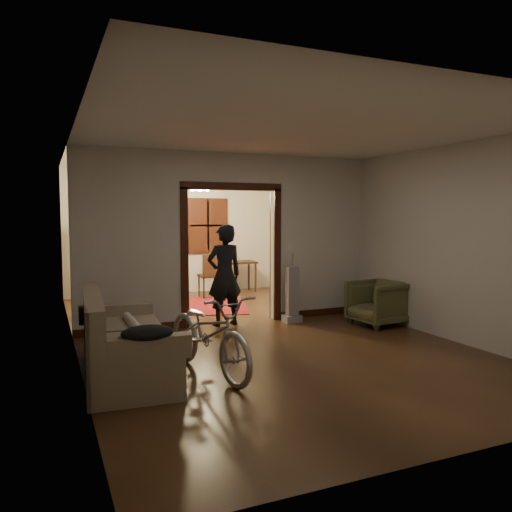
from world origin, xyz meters
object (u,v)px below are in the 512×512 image
armchair (377,303)px  person (224,275)px  sofa (128,334)px  locker (130,258)px  bicycle (209,333)px  desk (235,277)px

armchair → person: size_ratio=0.49×
sofa → locker: 5.27m
person → locker: 3.37m
bicycle → desk: bearing=55.2°
bicycle → locker: locker is taller
bicycle → armchair: (3.31, 1.33, -0.10)m
person → bicycle: bearing=59.4°
bicycle → person: (1.00, 2.28, 0.36)m
person → locker: (-1.00, 3.22, 0.05)m
bicycle → armchair: size_ratio=2.22×
bicycle → person: size_ratio=1.08×
person → locker: size_ratio=0.94×
desk → person: bearing=-98.9°
armchair → desk: armchair is taller
sofa → bicycle: 0.91m
sofa → person: bearing=50.4°
armchair → desk: bearing=-173.7°
sofa → desk: size_ratio=2.15×
armchair → desk: 4.28m
bicycle → armchair: bicycle is taller
armchair → locker: 5.35m
sofa → desk: sofa is taller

